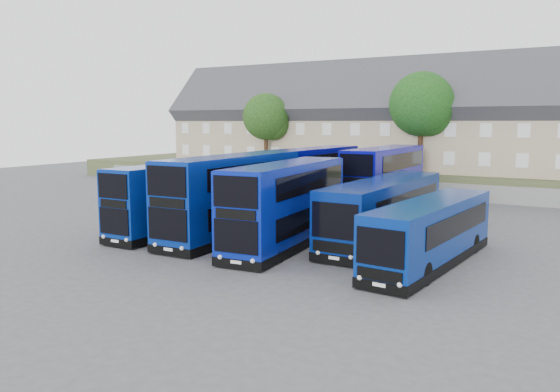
{
  "coord_description": "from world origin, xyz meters",
  "views": [
    {
      "loc": [
        15.58,
        -23.68,
        6.71
      ],
      "look_at": [
        -0.91,
        5.09,
        2.2
      ],
      "focal_mm": 35.0,
      "sensor_mm": 36.0,
      "label": 1
    }
  ],
  "objects_px": {
    "coach_east_a": "(384,212)",
    "dd_front_mid": "(233,197)",
    "dd_front_left": "(178,199)",
    "tree_west": "(268,119)",
    "tree_mid": "(423,107)"
  },
  "relations": [
    {
      "from": "coach_east_a",
      "to": "dd_front_mid",
      "type": "bearing_deg",
      "value": -158.78
    },
    {
      "from": "dd_front_mid",
      "to": "coach_east_a",
      "type": "xyz_separation_m",
      "value": [
        8.25,
        2.93,
        -0.62
      ]
    },
    {
      "from": "dd_front_left",
      "to": "dd_front_mid",
      "type": "distance_m",
      "value": 3.72
    },
    {
      "from": "tree_west",
      "to": "tree_mid",
      "type": "xyz_separation_m",
      "value": [
        16.0,
        0.5,
        1.02
      ]
    },
    {
      "from": "tree_west",
      "to": "tree_mid",
      "type": "bearing_deg",
      "value": 1.79
    },
    {
      "from": "coach_east_a",
      "to": "tree_west",
      "type": "relative_size",
      "value": 1.68
    },
    {
      "from": "tree_mid",
      "to": "tree_west",
      "type": "bearing_deg",
      "value": -178.21
    },
    {
      "from": "coach_east_a",
      "to": "tree_west",
      "type": "height_order",
      "value": "tree_west"
    },
    {
      "from": "dd_front_mid",
      "to": "tree_west",
      "type": "height_order",
      "value": "tree_west"
    },
    {
      "from": "dd_front_mid",
      "to": "tree_mid",
      "type": "xyz_separation_m",
      "value": [
        4.81,
        23.06,
        5.74
      ]
    },
    {
      "from": "dd_front_mid",
      "to": "tree_west",
      "type": "xyz_separation_m",
      "value": [
        -11.19,
        22.56,
        4.72
      ]
    },
    {
      "from": "dd_front_mid",
      "to": "coach_east_a",
      "type": "bearing_deg",
      "value": 18.02
    },
    {
      "from": "dd_front_left",
      "to": "tree_mid",
      "type": "xyz_separation_m",
      "value": [
        8.45,
        23.71,
        6.02
      ]
    },
    {
      "from": "dd_front_mid",
      "to": "dd_front_left",
      "type": "bearing_deg",
      "value": -171.37
    },
    {
      "from": "dd_front_left",
      "to": "dd_front_mid",
      "type": "height_order",
      "value": "dd_front_mid"
    }
  ]
}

